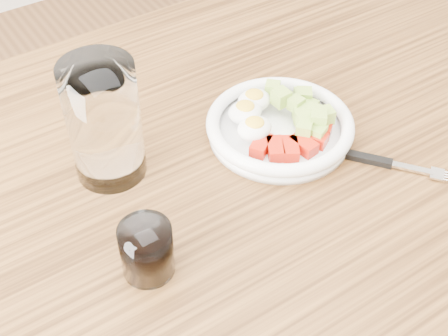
{
  "coord_description": "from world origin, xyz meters",
  "views": [
    {
      "loc": [
        -0.33,
        -0.47,
        1.35
      ],
      "look_at": [
        -0.01,
        0.01,
        0.8
      ],
      "focal_mm": 50.0,
      "sensor_mm": 36.0,
      "label": 1
    }
  ],
  "objects": [
    {
      "name": "dining_table",
      "position": [
        0.0,
        0.0,
        0.67
      ],
      "size": [
        1.5,
        0.9,
        0.77
      ],
      "color": "brown",
      "rests_on": "ground"
    },
    {
      "name": "bowl",
      "position": [
        0.11,
        0.05,
        0.79
      ],
      "size": [
        0.21,
        0.21,
        0.05
      ],
      "color": "white",
      "rests_on": "dining_table"
    },
    {
      "name": "fork",
      "position": [
        0.19,
        -0.07,
        0.77
      ],
      "size": [
        0.13,
        0.16,
        0.01
      ],
      "color": "black",
      "rests_on": "dining_table"
    },
    {
      "name": "coffee_glass",
      "position": [
        -0.16,
        -0.06,
        0.8
      ],
      "size": [
        0.06,
        0.06,
        0.07
      ],
      "color": "white",
      "rests_on": "dining_table"
    },
    {
      "name": "water_glass",
      "position": [
        -0.12,
        0.12,
        0.85
      ],
      "size": [
        0.09,
        0.09,
        0.17
      ],
      "primitive_type": "cylinder",
      "color": "white",
      "rests_on": "dining_table"
    }
  ]
}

